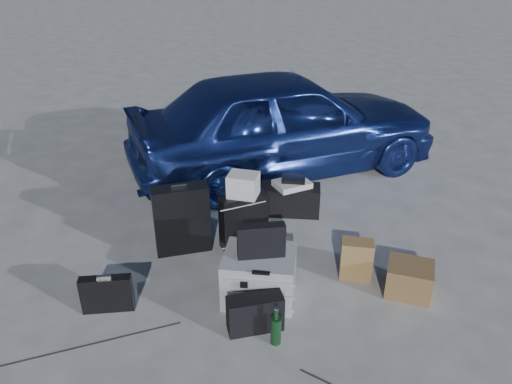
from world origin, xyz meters
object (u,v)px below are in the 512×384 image
at_px(suitcase_left, 182,219).
at_px(duffel_bag, 290,200).
at_px(green_bottle, 276,326).
at_px(cardboard_box, 409,279).
at_px(car, 284,122).
at_px(pelican_case, 259,276).
at_px(suitcase_right, 244,220).
at_px(briefcase, 107,294).

xyz_separation_m(suitcase_left, duffel_bag, (1.10, 0.69, -0.18)).
bearing_deg(green_bottle, duffel_bag, 81.55).
distance_m(duffel_bag, cardboard_box, 1.67).
height_order(car, green_bottle, car).
xyz_separation_m(pelican_case, duffel_bag, (0.39, 1.42, -0.05)).
bearing_deg(cardboard_box, car, 108.85).
relative_size(suitcase_right, cardboard_box, 1.48).
height_order(suitcase_right, cardboard_box, suitcase_right).
relative_size(briefcase, cardboard_box, 1.11).
height_order(suitcase_left, suitcase_right, suitcase_left).
height_order(suitcase_left, duffel_bag, suitcase_left).
distance_m(car, suitcase_left, 2.15).
bearing_deg(suitcase_left, pelican_case, -59.03).
bearing_deg(cardboard_box, briefcase, -176.98).
height_order(car, suitcase_left, car).
xyz_separation_m(suitcase_left, cardboard_box, (1.99, -0.73, -0.20)).
distance_m(suitcase_left, suitcase_right, 0.60).
relative_size(car, pelican_case, 6.59).
relative_size(car, suitcase_right, 7.00).
relative_size(pelican_case, cardboard_box, 1.57).
bearing_deg(pelican_case, green_bottle, -69.95).
bearing_deg(briefcase, pelican_case, 1.46).
height_order(pelican_case, duffel_bag, pelican_case).
height_order(suitcase_left, cardboard_box, suitcase_left).
distance_m(suitcase_right, duffel_bag, 0.81).
xyz_separation_m(suitcase_left, green_bottle, (0.81, -1.28, -0.18)).
distance_m(pelican_case, cardboard_box, 1.28).
bearing_deg(briefcase, suitcase_left, 53.89).
distance_m(pelican_case, green_bottle, 0.56).
xyz_separation_m(car, cardboard_box, (0.87, -2.54, -0.52)).
xyz_separation_m(pelican_case, suitcase_left, (-0.71, 0.74, 0.13)).
relative_size(cardboard_box, green_bottle, 1.16).
bearing_deg(cardboard_box, duffel_bag, 122.15).
xyz_separation_m(cardboard_box, green_bottle, (-1.18, -0.55, 0.02)).
height_order(car, pelican_case, car).
bearing_deg(cardboard_box, green_bottle, -154.85).
bearing_deg(duffel_bag, suitcase_left, -140.52).
distance_m(briefcase, green_bottle, 1.41).
height_order(duffel_bag, green_bottle, duffel_bag).
relative_size(car, suitcase_left, 5.67).
distance_m(suitcase_left, duffel_bag, 1.31).
relative_size(car, briefcase, 9.35).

